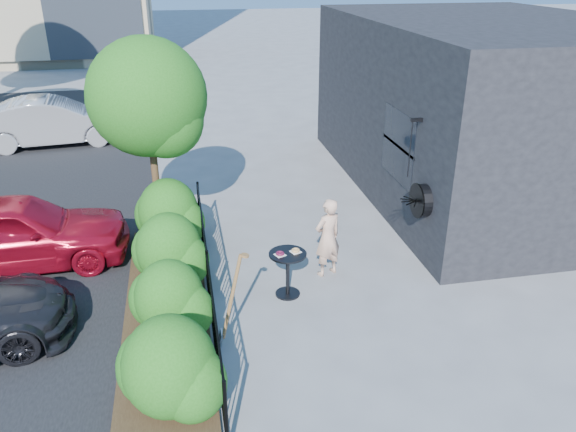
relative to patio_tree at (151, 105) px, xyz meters
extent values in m
plane|color=gray|center=(2.24, -2.76, -2.76)|extent=(120.00, 120.00, 0.00)
cube|color=black|center=(7.74, 1.74, -0.76)|extent=(6.00, 9.00, 4.00)
cube|color=black|center=(4.75, -0.36, -0.96)|extent=(0.04, 1.60, 1.40)
cube|color=black|center=(4.75, -0.36, -0.96)|extent=(0.05, 1.70, 0.06)
cylinder|color=black|center=(4.66, -1.86, -1.51)|extent=(0.18, 0.60, 0.60)
cylinder|color=black|center=(4.56, -1.86, -1.51)|extent=(0.03, 0.64, 0.64)
cube|color=black|center=(4.64, -1.36, -0.16)|extent=(0.25, 0.06, 0.06)
cylinder|color=black|center=(4.56, -1.36, -0.71)|extent=(0.02, 0.02, 1.05)
cylinder|color=black|center=(0.74, -5.76, -2.21)|extent=(0.05, 0.05, 1.10)
cylinder|color=black|center=(0.74, -2.76, -2.21)|extent=(0.05, 0.05, 1.10)
cylinder|color=black|center=(0.74, 0.24, -2.21)|extent=(0.05, 0.05, 1.10)
cube|color=black|center=(0.74, -2.76, -1.70)|extent=(0.03, 6.00, 0.03)
cube|color=black|center=(0.74, -2.76, -2.66)|extent=(0.03, 6.00, 0.03)
cylinder|color=black|center=(0.74, -5.66, -2.21)|extent=(0.02, 0.02, 1.04)
cylinder|color=black|center=(0.74, -5.46, -2.21)|extent=(0.02, 0.02, 1.04)
cylinder|color=black|center=(0.74, -5.26, -2.21)|extent=(0.02, 0.02, 1.04)
cylinder|color=black|center=(0.74, -5.06, -2.21)|extent=(0.02, 0.02, 1.04)
cylinder|color=black|center=(0.74, -4.86, -2.21)|extent=(0.02, 0.02, 1.04)
cylinder|color=black|center=(0.74, -4.66, -2.21)|extent=(0.02, 0.02, 1.04)
cylinder|color=black|center=(0.74, -4.46, -2.21)|extent=(0.02, 0.02, 1.04)
cylinder|color=black|center=(0.74, -4.26, -2.21)|extent=(0.02, 0.02, 1.04)
cylinder|color=black|center=(0.74, -4.06, -2.21)|extent=(0.02, 0.02, 1.04)
cylinder|color=black|center=(0.74, -3.86, -2.21)|extent=(0.02, 0.02, 1.04)
cylinder|color=black|center=(0.74, -3.66, -2.21)|extent=(0.02, 0.02, 1.04)
cylinder|color=black|center=(0.74, -3.46, -2.21)|extent=(0.02, 0.02, 1.04)
cylinder|color=black|center=(0.74, -3.26, -2.21)|extent=(0.02, 0.02, 1.04)
cylinder|color=black|center=(0.74, -3.06, -2.21)|extent=(0.02, 0.02, 1.04)
cylinder|color=black|center=(0.74, -2.86, -2.21)|extent=(0.02, 0.02, 1.04)
cylinder|color=black|center=(0.74, -2.66, -2.21)|extent=(0.02, 0.02, 1.04)
cylinder|color=black|center=(0.74, -2.46, -2.21)|extent=(0.02, 0.02, 1.04)
cylinder|color=black|center=(0.74, -2.26, -2.21)|extent=(0.02, 0.02, 1.04)
cylinder|color=black|center=(0.74, -2.06, -2.21)|extent=(0.02, 0.02, 1.04)
cylinder|color=black|center=(0.74, -1.86, -2.21)|extent=(0.02, 0.02, 1.04)
cylinder|color=black|center=(0.74, -1.66, -2.21)|extent=(0.02, 0.02, 1.04)
cylinder|color=black|center=(0.74, -1.46, -2.21)|extent=(0.02, 0.02, 1.04)
cylinder|color=black|center=(0.74, -1.26, -2.21)|extent=(0.02, 0.02, 1.04)
cylinder|color=black|center=(0.74, -1.06, -2.21)|extent=(0.02, 0.02, 1.04)
cylinder|color=black|center=(0.74, -0.86, -2.21)|extent=(0.02, 0.02, 1.04)
cylinder|color=black|center=(0.74, -0.66, -2.21)|extent=(0.02, 0.02, 1.04)
cylinder|color=black|center=(0.74, -0.46, -2.21)|extent=(0.02, 0.02, 1.04)
cylinder|color=black|center=(0.74, -0.26, -2.21)|extent=(0.02, 0.02, 1.04)
cylinder|color=black|center=(0.74, -0.06, -2.21)|extent=(0.02, 0.02, 1.04)
cylinder|color=black|center=(0.74, 0.14, -2.21)|extent=(0.02, 0.02, 1.04)
cube|color=#382616|center=(0.04, -2.76, -2.72)|extent=(1.30, 6.00, 0.08)
ellipsoid|color=#206216|center=(0.14, -4.96, -2.06)|extent=(1.10, 1.10, 1.24)
ellipsoid|color=#206216|center=(0.14, -3.36, -2.06)|extent=(1.10, 1.10, 1.24)
ellipsoid|color=#206216|center=(0.14, -1.86, -2.06)|extent=(1.10, 1.10, 1.24)
ellipsoid|color=#206216|center=(0.14, -0.46, -2.06)|extent=(1.10, 1.10, 1.24)
cylinder|color=#3F2B19|center=(-0.06, 0.04, -1.56)|extent=(0.14, 0.14, 2.40)
sphere|color=#206216|center=(-0.06, 0.04, 0.08)|extent=(2.20, 2.20, 2.20)
sphere|color=#206216|center=(0.24, -0.16, -0.25)|extent=(1.43, 1.43, 1.43)
cylinder|color=black|center=(2.06, -2.53, -1.99)|extent=(0.63, 0.63, 0.03)
cylinder|color=black|center=(2.06, -2.53, -2.37)|extent=(0.06, 0.06, 0.76)
cylinder|color=black|center=(2.06, -2.53, -2.75)|extent=(0.42, 0.42, 0.03)
cube|color=white|center=(1.93, -2.56, -1.97)|extent=(0.21, 0.21, 0.01)
cube|color=white|center=(2.20, -2.50, -1.97)|extent=(0.21, 0.21, 0.01)
torus|color=#4C0C22|center=(1.93, -2.56, -1.94)|extent=(0.14, 0.14, 0.05)
torus|color=tan|center=(2.20, -2.50, -1.94)|extent=(0.14, 0.14, 0.05)
imported|color=#D8A78C|center=(2.89, -1.98, -2.03)|extent=(0.63, 0.53, 1.47)
cylinder|color=brown|center=(1.02, -3.73, -1.94)|extent=(0.36, 0.05, 1.37)
cube|color=gray|center=(0.81, -3.73, -2.65)|extent=(0.09, 0.20, 0.29)
cylinder|color=brown|center=(1.23, -3.73, -1.28)|extent=(0.12, 0.11, 0.06)
imported|color=#A70D24|center=(-2.63, -0.57, -2.08)|extent=(4.06, 1.75, 1.37)
imported|color=#A9A9AD|center=(-3.30, 7.19, -2.05)|extent=(4.51, 2.01, 1.44)
camera|label=1|loc=(0.51, -10.51, 2.44)|focal=35.00mm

